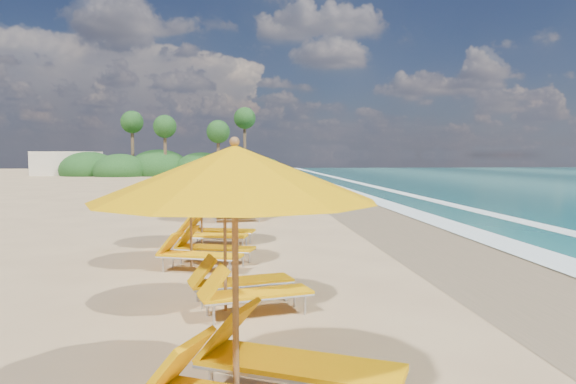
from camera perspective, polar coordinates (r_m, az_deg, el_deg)
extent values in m
plane|color=tan|center=(17.09, 0.00, -4.02)|extent=(160.00, 160.00, 0.00)
cube|color=#8C7253|center=(17.90, 12.89, -3.74)|extent=(4.00, 160.00, 0.01)
cube|color=white|center=(18.41, 17.34, -3.53)|extent=(1.20, 160.00, 0.01)
cube|color=white|center=(19.75, 25.43, -3.26)|extent=(0.80, 160.00, 0.01)
cylinder|color=olive|center=(4.75, -5.68, -10.23)|extent=(0.06, 0.06, 2.43)
cone|color=#EFA605|center=(4.61, -5.76, 2.04)|extent=(3.33, 3.33, 0.49)
sphere|color=olive|center=(4.61, -5.79, 5.42)|extent=(0.09, 0.09, 0.09)
cylinder|color=olive|center=(8.14, -6.80, -5.60)|extent=(0.05, 0.05, 2.06)
cone|color=#EFA605|center=(8.05, -6.85, 0.42)|extent=(2.60, 2.60, 0.41)
sphere|color=olive|center=(8.03, -6.86, 2.06)|extent=(0.07, 0.07, 0.07)
cylinder|color=olive|center=(11.45, -10.42, -2.68)|extent=(0.05, 0.05, 2.13)
cone|color=#EFA605|center=(11.38, -10.48, 1.74)|extent=(2.76, 2.76, 0.43)
sphere|color=olive|center=(11.38, -10.49, 2.94)|extent=(0.08, 0.08, 0.08)
cylinder|color=olive|center=(13.97, -9.30, -1.30)|extent=(0.06, 0.06, 2.21)
cone|color=#EFA605|center=(13.91, -9.34, 2.47)|extent=(2.74, 2.74, 0.44)
sphere|color=olive|center=(13.91, -9.35, 3.49)|extent=(0.08, 0.08, 0.08)
cylinder|color=olive|center=(19.33, -6.90, 0.29)|extent=(0.06, 0.06, 2.29)
cone|color=#EFA605|center=(19.29, -6.92, 3.11)|extent=(2.60, 2.60, 0.46)
sphere|color=olive|center=(19.29, -6.93, 3.87)|extent=(0.08, 0.08, 0.08)
cylinder|color=olive|center=(22.11, -5.00, 0.52)|extent=(0.05, 0.05, 2.10)
cone|color=#EFA605|center=(22.07, -5.01, 2.78)|extent=(2.54, 2.54, 0.42)
sphere|color=olive|center=(22.07, -5.02, 3.39)|extent=(0.07, 0.07, 0.07)
cylinder|color=olive|center=(26.14, -7.67, 0.99)|extent=(0.05, 0.05, 2.06)
cone|color=#EFA605|center=(26.11, -7.69, 2.86)|extent=(2.65, 2.65, 0.41)
sphere|color=olive|center=(26.11, -7.69, 3.36)|extent=(0.07, 0.07, 0.07)
cylinder|color=olive|center=(29.58, -7.20, 1.28)|extent=(0.05, 0.05, 1.99)
cone|color=#EFA605|center=(29.55, -7.21, 2.88)|extent=(2.55, 2.55, 0.40)
sphere|color=olive|center=(29.55, -7.22, 3.32)|extent=(0.07, 0.07, 0.07)
cylinder|color=olive|center=(33.39, -6.73, 1.98)|extent=(0.06, 0.06, 2.44)
cone|color=#EFA605|center=(33.37, -6.74, 3.72)|extent=(3.08, 3.08, 0.49)
sphere|color=olive|center=(33.37, -6.75, 4.19)|extent=(0.09, 0.09, 0.09)
ellipsoid|color=#163D14|center=(62.05, -9.27, 2.32)|extent=(6.40, 6.40, 4.16)
ellipsoid|color=#163D14|center=(63.60, -13.71, 2.37)|extent=(7.20, 7.20, 4.68)
ellipsoid|color=#163D14|center=(62.36, -17.62, 2.16)|extent=(6.00, 6.00, 3.90)
ellipsoid|color=#163D14|center=(63.89, -5.56, 2.33)|extent=(5.60, 5.60, 3.64)
ellipsoid|color=#163D14|center=(65.27, -20.67, 2.22)|extent=(6.60, 6.60, 4.29)
ellipsoid|color=#163D14|center=(61.94, -2.79, 2.24)|extent=(5.00, 5.00, 3.25)
cylinder|color=brown|center=(59.91, -7.51, 4.08)|extent=(0.36, 0.36, 5.00)
sphere|color=#163D14|center=(59.97, -7.54, 6.47)|extent=(2.60, 2.60, 2.60)
cylinder|color=brown|center=(61.45, -13.09, 4.28)|extent=(0.36, 0.36, 5.60)
sphere|color=#163D14|center=(61.53, -13.13, 6.89)|extent=(2.60, 2.60, 2.60)
cylinder|color=brown|center=(64.09, -16.40, 4.48)|extent=(0.36, 0.36, 6.20)
sphere|color=#163D14|center=(64.20, -16.46, 7.25)|extent=(2.60, 2.60, 2.60)
cylinder|color=brown|center=(63.87, -4.67, 4.90)|extent=(0.36, 0.36, 6.80)
sphere|color=#163D14|center=(64.02, -4.69, 7.94)|extent=(2.60, 2.60, 2.60)
cube|color=beige|center=(68.03, -22.67, 2.86)|extent=(7.00, 5.00, 2.80)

